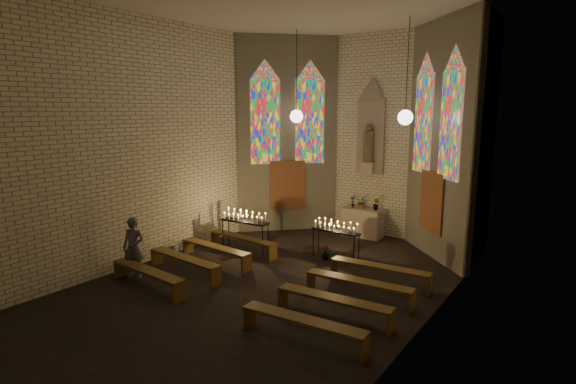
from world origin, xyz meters
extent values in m
plane|color=black|center=(0.00, 0.00, 0.00)|extent=(12.00, 12.00, 0.00)
cube|color=#F0E9C9|center=(0.00, 6.00, 3.50)|extent=(8.00, 0.02, 7.00)
cube|color=#F0E9C9|center=(-4.00, 0.00, 3.50)|extent=(0.02, 12.00, 7.00)
cube|color=#F0E9C9|center=(4.00, 0.00, 3.50)|extent=(0.02, 12.00, 7.00)
cube|color=#F0E9C9|center=(-2.75, 4.75, 3.50)|extent=(2.72, 2.72, 7.00)
cube|color=#F0E9C9|center=(2.75, 4.75, 3.50)|extent=(2.72, 2.72, 7.00)
cube|color=#4C3F8C|center=(-3.21, 4.06, 4.00)|extent=(0.78, 0.78, 3.00)
cube|color=#4C3F8C|center=(-2.06, 5.21, 4.00)|extent=(0.78, 0.78, 3.00)
cube|color=#4C3F8C|center=(2.06, 5.21, 4.00)|extent=(0.78, 0.78, 3.00)
cube|color=#4C3F8C|center=(3.21, 4.06, 4.00)|extent=(0.78, 0.78, 3.00)
cube|color=brown|center=(-2.63, 4.63, 1.70)|extent=(0.95, 0.95, 1.80)
cube|color=brown|center=(2.63, 4.63, 1.70)|extent=(0.95, 0.95, 1.80)
cube|color=gray|center=(0.00, 5.92, 3.50)|extent=(1.00, 0.12, 2.60)
cone|color=gray|center=(0.00, 5.92, 5.15)|extent=(1.00, 1.00, 0.80)
cube|color=#BCAD9A|center=(0.00, 5.78, 2.40)|extent=(0.45, 0.30, 0.40)
cylinder|color=brown|center=(0.00, 5.78, 3.15)|extent=(0.36, 0.36, 1.10)
sphere|color=brown|center=(0.00, 5.78, 3.80)|extent=(0.26, 0.26, 0.26)
sphere|color=white|center=(-1.90, 4.10, 4.20)|extent=(0.44, 0.44, 0.44)
cylinder|color=black|center=(-1.90, 4.10, 5.60)|extent=(0.02, 0.02, 2.80)
sphere|color=white|center=(1.90, 4.10, 4.20)|extent=(0.44, 0.44, 0.44)
cylinder|color=black|center=(1.90, 4.10, 5.60)|extent=(0.02, 0.02, 2.80)
cube|color=#BCAD9A|center=(0.00, 5.45, 0.50)|extent=(1.40, 0.60, 1.00)
imported|color=#4C723F|center=(-0.41, 5.49, 1.21)|extent=(0.25, 0.20, 0.41)
imported|color=#4C723F|center=(-0.07, 5.51, 1.22)|extent=(0.44, 0.39, 0.44)
imported|color=#4C723F|center=(0.48, 5.50, 1.22)|extent=(0.28, 0.25, 0.44)
imported|color=#4C723F|center=(0.21, 2.55, 0.20)|extent=(0.24, 0.24, 0.40)
cube|color=black|center=(-2.35, 1.86, 0.95)|extent=(1.67, 0.51, 0.05)
cylinder|color=black|center=(-3.10, 1.65, 0.46)|extent=(0.03, 0.03, 0.92)
cylinder|color=black|center=(-1.57, 1.76, 0.46)|extent=(0.03, 0.03, 0.92)
cylinder|color=black|center=(-3.13, 1.95, 0.46)|extent=(0.03, 0.03, 0.92)
cylinder|color=black|center=(-1.59, 2.07, 0.46)|extent=(0.03, 0.03, 0.92)
cube|color=black|center=(0.44, 2.73, 0.87)|extent=(1.54, 0.45, 0.05)
cylinder|color=black|center=(-0.28, 2.64, 0.43)|extent=(0.03, 0.03, 0.86)
cylinder|color=black|center=(1.14, 2.55, 0.43)|extent=(0.03, 0.03, 0.86)
cylinder|color=black|center=(-0.26, 2.92, 0.43)|extent=(0.03, 0.03, 0.86)
cylinder|color=black|center=(1.16, 2.83, 0.43)|extent=(0.03, 0.03, 0.86)
cube|color=#553C18|center=(-2.31, 1.69, 0.47)|extent=(2.61, 0.55, 0.06)
cube|color=#553C18|center=(-3.57, 1.78, 0.23)|extent=(0.09, 0.37, 0.47)
cube|color=#553C18|center=(-1.05, 1.59, 0.23)|extent=(0.09, 0.37, 0.47)
cube|color=#553C18|center=(2.31, 1.69, 0.47)|extent=(2.61, 0.55, 0.06)
cube|color=#553C18|center=(1.05, 1.59, 0.23)|extent=(0.09, 0.37, 0.47)
cube|color=#553C18|center=(3.57, 1.78, 0.23)|extent=(0.09, 0.37, 0.47)
cube|color=#553C18|center=(-2.31, 0.49, 0.47)|extent=(2.61, 0.55, 0.06)
cube|color=#553C18|center=(-3.57, 0.58, 0.23)|extent=(0.09, 0.37, 0.47)
cube|color=#553C18|center=(-1.05, 0.39, 0.23)|extent=(0.09, 0.37, 0.47)
cube|color=#553C18|center=(2.31, 0.49, 0.47)|extent=(2.61, 0.55, 0.06)
cube|color=#553C18|center=(1.05, 0.39, 0.23)|extent=(0.09, 0.37, 0.47)
cube|color=#553C18|center=(3.57, 0.58, 0.23)|extent=(0.09, 0.37, 0.47)
cube|color=#553C18|center=(-2.31, -0.71, 0.47)|extent=(2.61, 0.55, 0.06)
cube|color=#553C18|center=(-3.57, -0.62, 0.23)|extent=(0.09, 0.37, 0.47)
cube|color=#553C18|center=(-1.05, -0.81, 0.23)|extent=(0.09, 0.37, 0.47)
cube|color=#553C18|center=(2.31, -0.71, 0.47)|extent=(2.61, 0.55, 0.06)
cube|color=#553C18|center=(1.05, -0.81, 0.23)|extent=(0.09, 0.37, 0.47)
cube|color=#553C18|center=(3.57, -0.62, 0.23)|extent=(0.09, 0.37, 0.47)
cube|color=#553C18|center=(-2.31, -1.91, 0.47)|extent=(2.61, 0.55, 0.06)
cube|color=#553C18|center=(-3.57, -1.82, 0.23)|extent=(0.09, 0.37, 0.47)
cube|color=#553C18|center=(-1.05, -2.01, 0.23)|extent=(0.09, 0.37, 0.47)
cube|color=#553C18|center=(2.31, -1.91, 0.47)|extent=(2.61, 0.55, 0.06)
cube|color=#553C18|center=(1.05, -2.01, 0.23)|extent=(0.09, 0.37, 0.47)
cube|color=#553C18|center=(3.57, -1.82, 0.23)|extent=(0.09, 0.37, 0.47)
imported|color=#52525D|center=(-3.25, -1.61, 0.82)|extent=(0.70, 0.59, 1.63)
camera|label=1|loc=(6.67, -8.62, 4.42)|focal=28.00mm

